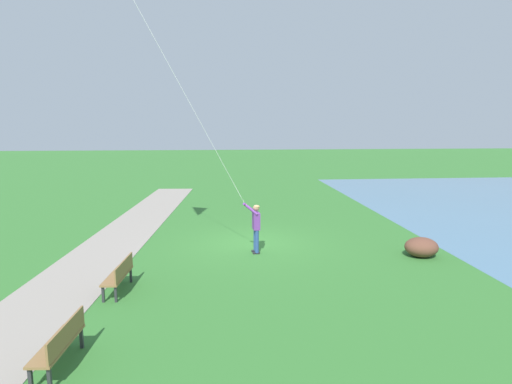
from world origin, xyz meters
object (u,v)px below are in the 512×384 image
at_px(park_bench_far_walkway, 61,342).
at_px(person_kite_flyer, 256,224).
at_px(park_bench_near_walkway, 120,274).
at_px(lakeside_shrub, 421,247).

bearing_deg(park_bench_far_walkway, person_kite_flyer, -122.48).
relative_size(park_bench_near_walkway, lakeside_shrub, 1.35).
xyz_separation_m(park_bench_near_walkway, park_bench_far_walkway, (0.24, 3.49, 0.00)).
height_order(person_kite_flyer, park_bench_near_walkway, person_kite_flyer).
height_order(person_kite_flyer, lakeside_shrub, person_kite_flyer).
xyz_separation_m(person_kite_flyer, park_bench_far_walkway, (4.17, 6.56, -0.54)).
bearing_deg(person_kite_flyer, park_bench_near_walkway, 37.91).
xyz_separation_m(person_kite_flyer, lakeside_shrub, (-5.63, 0.90, -0.71)).
bearing_deg(lakeside_shrub, person_kite_flyer, -9.09).
bearing_deg(park_bench_far_walkway, park_bench_near_walkway, -93.90).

